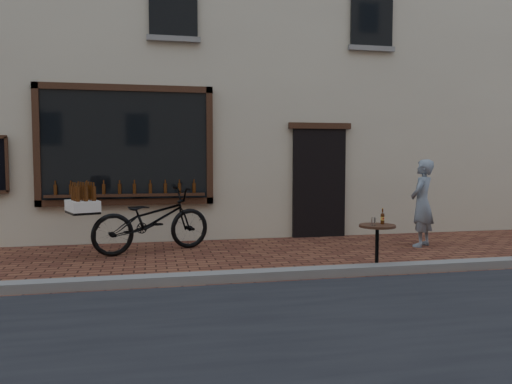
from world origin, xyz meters
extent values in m
plane|color=#4F2519|center=(0.00, 0.00, 0.00)|extent=(90.00, 90.00, 0.00)
cube|color=slate|center=(0.00, 0.20, 0.06)|extent=(90.00, 0.25, 0.12)
cube|color=#BCB194|center=(0.00, 6.50, 5.00)|extent=(28.00, 6.00, 10.00)
cube|color=black|center=(-1.90, 3.45, 1.85)|extent=(3.00, 0.06, 2.00)
cube|color=black|center=(-1.90, 3.43, 2.91)|extent=(3.24, 0.10, 0.12)
cube|color=black|center=(-1.90, 3.43, 0.79)|extent=(3.24, 0.10, 0.12)
cube|color=black|center=(-3.46, 3.43, 1.85)|extent=(0.12, 0.10, 2.24)
cube|color=black|center=(-0.34, 3.43, 1.85)|extent=(0.12, 0.10, 2.24)
cube|color=black|center=(-1.90, 3.38, 0.92)|extent=(2.90, 0.16, 0.05)
cube|color=black|center=(1.90, 3.46, 1.10)|extent=(1.10, 0.10, 2.20)
cube|color=black|center=(1.90, 3.43, 2.26)|extent=(1.30, 0.10, 0.12)
cylinder|color=#3D1C07|center=(-3.15, 3.38, 1.04)|extent=(0.06, 0.06, 0.19)
cylinder|color=#3D1C07|center=(-2.87, 3.38, 1.04)|extent=(0.06, 0.06, 0.19)
cylinder|color=#3D1C07|center=(-2.59, 3.38, 1.04)|extent=(0.06, 0.06, 0.19)
cylinder|color=#3D1C07|center=(-2.32, 3.38, 1.04)|extent=(0.06, 0.06, 0.19)
cylinder|color=#3D1C07|center=(-2.04, 3.38, 1.04)|extent=(0.06, 0.06, 0.19)
cylinder|color=#3D1C07|center=(-1.76, 3.38, 1.04)|extent=(0.06, 0.06, 0.19)
cylinder|color=#3D1C07|center=(-1.48, 3.38, 1.04)|extent=(0.06, 0.06, 0.19)
cylinder|color=#3D1C07|center=(-1.21, 3.38, 1.04)|extent=(0.06, 0.06, 0.19)
cylinder|color=#3D1C07|center=(-0.93, 3.38, 1.04)|extent=(0.06, 0.06, 0.19)
cylinder|color=#3D1C07|center=(-0.65, 3.38, 1.04)|extent=(0.06, 0.06, 0.19)
cube|color=black|center=(3.00, 3.46, 4.60)|extent=(0.90, 0.06, 1.40)
imported|color=black|center=(-1.45, 2.49, 0.55)|extent=(2.22, 1.44, 1.10)
cube|color=black|center=(-2.53, 2.07, 0.76)|extent=(0.60, 0.70, 0.04)
cube|color=silver|center=(-2.53, 2.07, 0.86)|extent=(0.61, 0.72, 0.17)
cylinder|color=#3D1C07|center=(-2.33, 1.91, 1.06)|extent=(0.07, 0.07, 0.23)
cylinder|color=#3D1C07|center=(-2.45, 1.86, 1.06)|extent=(0.07, 0.07, 0.23)
cylinder|color=#3D1C07|center=(-2.56, 1.82, 1.06)|extent=(0.07, 0.07, 0.23)
cylinder|color=#3D1C07|center=(-2.39, 2.05, 1.06)|extent=(0.07, 0.07, 0.23)
cylinder|color=#3D1C07|center=(-2.50, 2.00, 1.06)|extent=(0.07, 0.07, 0.23)
cylinder|color=#3D1C07|center=(-2.61, 1.96, 1.06)|extent=(0.07, 0.07, 0.23)
cylinder|color=#3D1C07|center=(-2.44, 2.18, 1.06)|extent=(0.07, 0.07, 0.23)
cylinder|color=#3D1C07|center=(-2.55, 2.14, 1.06)|extent=(0.07, 0.07, 0.23)
cylinder|color=#3D1C07|center=(-2.67, 2.09, 1.06)|extent=(0.07, 0.07, 0.23)
cylinder|color=#3D1C07|center=(-2.49, 2.32, 1.06)|extent=(0.07, 0.07, 0.23)
cylinder|color=#3D1C07|center=(-2.61, 2.27, 1.06)|extent=(0.07, 0.07, 0.23)
cylinder|color=black|center=(1.70, 0.35, 0.01)|extent=(0.38, 0.38, 0.03)
cylinder|color=black|center=(1.70, 0.35, 0.33)|extent=(0.05, 0.05, 0.60)
cylinder|color=black|center=(1.70, 0.35, 0.65)|extent=(0.52, 0.52, 0.03)
cylinder|color=gold|center=(1.80, 0.40, 0.75)|extent=(0.05, 0.05, 0.05)
cylinder|color=white|center=(1.61, 0.29, 0.72)|extent=(0.07, 0.07, 0.11)
imported|color=slate|center=(3.37, 2.00, 0.80)|extent=(0.69, 0.66, 1.59)
camera|label=1|loc=(-1.47, -6.20, 1.63)|focal=35.00mm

